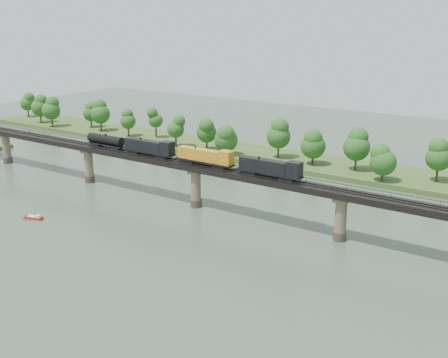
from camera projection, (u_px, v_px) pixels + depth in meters
The scene contains 7 objects.
ground at pixel (113, 244), 122.80m from camera, with size 400.00×400.00×0.00m, color #354435.
far_bank at pixel (294, 161), 189.85m from camera, with size 300.00×24.00×1.60m, color #324C1E.
bridge at pixel (196, 187), 145.01m from camera, with size 236.00×30.00×11.50m.
bridge_superstructure at pixel (196, 163), 143.24m from camera, with size 220.00×4.90×0.75m.
far_treeline at pixel (267, 137), 188.51m from camera, with size 289.06×17.54×13.60m.
freight_train at pixel (185, 154), 144.52m from camera, with size 68.84×2.68×4.74m.
motorboat at pixel (35, 217), 137.55m from camera, with size 4.53×2.66×1.20m.
Camera 1 is at (84.46, -80.19, 48.02)m, focal length 45.00 mm.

